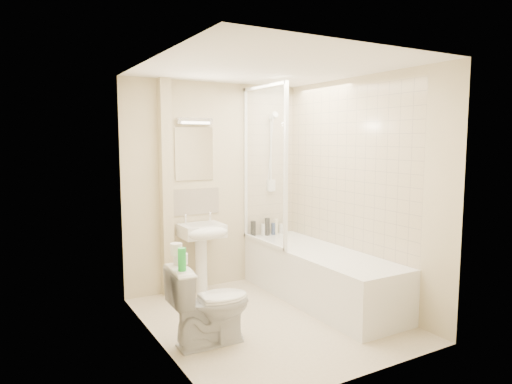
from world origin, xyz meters
TOP-DOWN VIEW (x-y plane):
  - floor at (0.00, 0.00)m, footprint 2.50×2.50m
  - wall_back at (0.00, 1.25)m, footprint 2.20×0.02m
  - wall_left at (-1.10, 0.00)m, footprint 0.02×2.50m
  - wall_right at (1.10, 0.00)m, footprint 0.02×2.50m
  - ceiling at (0.00, 0.00)m, footprint 2.20×2.50m
  - tile_back at (0.75, 1.24)m, footprint 0.70×0.01m
  - tile_right at (1.09, 0.20)m, footprint 0.01×2.10m
  - pipe_boxing at (-0.62, 1.19)m, footprint 0.12×0.12m
  - splashback at (-0.26, 1.24)m, footprint 0.60×0.02m
  - mirror at (-0.26, 1.24)m, footprint 0.46×0.01m
  - strip_light at (-0.26, 1.22)m, footprint 0.42×0.07m
  - bathtub at (0.75, 0.20)m, footprint 0.70×2.10m
  - shower_screen at (0.40, 0.80)m, footprint 0.04×0.92m
  - shower_fixture at (0.75, 1.19)m, footprint 0.10×0.16m
  - pedestal_sink at (-0.26, 1.01)m, footprint 0.47×0.45m
  - bottle_black_a at (0.46, 1.16)m, footprint 0.07×0.07m
  - bottle_white_a at (0.61, 1.16)m, footprint 0.05×0.05m
  - bottle_black_b at (0.67, 1.16)m, footprint 0.06×0.06m
  - bottle_blue at (0.76, 1.16)m, footprint 0.05×0.05m
  - bottle_cream at (0.80, 1.16)m, footprint 0.05×0.05m
  - bottle_white_b at (0.88, 1.16)m, footprint 0.06×0.06m
  - bottle_green at (0.92, 1.16)m, footprint 0.06×0.06m
  - toilet at (-0.72, -0.19)m, footprint 0.42×0.71m
  - toilet_roll_lower at (-0.95, -0.10)m, footprint 0.12×0.12m
  - toilet_roll_upper at (-0.99, -0.12)m, footprint 0.10×0.10m
  - green_bottle at (-1.00, -0.29)m, footprint 0.07×0.07m

SIDE VIEW (x-z plane):
  - floor at x=0.00m, z-range 0.00..0.00m
  - bathtub at x=0.75m, z-range 0.01..0.56m
  - toilet at x=-0.72m, z-range 0.00..0.71m
  - bottle_green at x=0.92m, z-range 0.55..0.63m
  - bottle_white_b at x=0.88m, z-range 0.55..0.67m
  - bottle_blue at x=0.76m, z-range 0.55..0.70m
  - bottle_white_a at x=0.61m, z-range 0.55..0.70m
  - pedestal_sink at x=-0.26m, z-range 0.18..1.09m
  - bottle_cream at x=0.80m, z-range 0.55..0.74m
  - bottle_black_a at x=0.46m, z-range 0.55..0.75m
  - bottle_black_b at x=0.67m, z-range 0.55..0.77m
  - toilet_roll_lower at x=-0.95m, z-range 0.71..0.80m
  - green_bottle at x=-1.00m, z-range 0.71..0.89m
  - toilet_roll_upper at x=-0.99m, z-range 0.80..0.89m
  - splashback at x=-0.26m, z-range 0.88..1.18m
  - wall_back at x=0.00m, z-range 0.00..2.40m
  - wall_left at x=-1.10m, z-range 0.00..2.40m
  - wall_right at x=1.10m, z-range 0.00..2.40m
  - pipe_boxing at x=-0.62m, z-range 0.00..2.40m
  - tile_back at x=0.75m, z-range 0.55..2.30m
  - tile_right at x=1.09m, z-range 0.55..2.30m
  - shower_screen at x=0.40m, z-range 0.55..2.35m
  - shower_fixture at x=0.75m, z-range 1.05..2.04m
  - mirror at x=-0.26m, z-range 1.28..1.88m
  - strip_light at x=-0.26m, z-range 1.92..1.98m
  - ceiling at x=0.00m, z-range 2.39..2.41m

